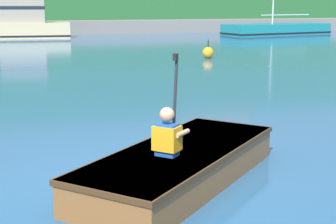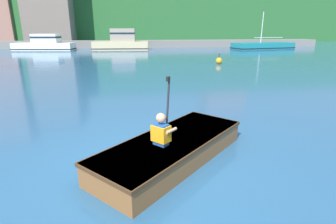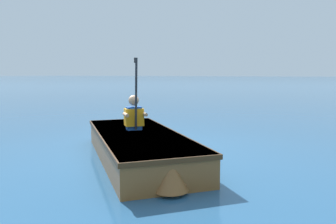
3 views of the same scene
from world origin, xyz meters
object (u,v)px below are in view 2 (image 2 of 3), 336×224
at_px(moored_boat_dock_center_near, 45,44).
at_px(channel_buoy, 219,61).
at_px(rowboat_foreground, 174,147).
at_px(moored_boat_dock_west_inner, 263,46).
at_px(person_paddler, 161,130).
at_px(moored_boat_dock_west_end, 122,42).

relative_size(moored_boat_dock_center_near, channel_buoy, 9.64).
distance_m(moored_boat_dock_center_near, rowboat_foreground, 30.38).
height_order(moored_boat_dock_west_inner, person_paddler, moored_boat_dock_west_inner).
relative_size(moored_boat_dock_center_near, rowboat_foreground, 2.19).
relative_size(moored_boat_dock_west_end, channel_buoy, 9.14).
xyz_separation_m(moored_boat_dock_west_inner, rowboat_foreground, (-15.98, -26.79, -0.10)).
distance_m(moored_boat_dock_west_inner, rowboat_foreground, 31.20).
height_order(moored_boat_dock_west_inner, moored_boat_dock_center_near, moored_boat_dock_west_inner).
distance_m(moored_boat_dock_west_end, rowboat_foreground, 27.94).
bearing_deg(person_paddler, moored_boat_dock_west_inner, 59.01).
distance_m(moored_boat_dock_west_end, channel_buoy, 16.11).
height_order(moored_boat_dock_west_end, channel_buoy, moored_boat_dock_west_end).
bearing_deg(moored_boat_dock_west_inner, moored_boat_dock_center_near, 175.87).
xyz_separation_m(moored_boat_dock_west_inner, channel_buoy, (-10.41, -13.47, -0.12)).
height_order(moored_boat_dock_west_inner, channel_buoy, moored_boat_dock_west_inner).
distance_m(moored_boat_dock_west_inner, moored_boat_dock_center_near, 26.08).
height_order(moored_boat_dock_west_end, person_paddler, moored_boat_dock_west_end).
xyz_separation_m(moored_boat_dock_west_inner, moored_boat_dock_center_near, (-26.01, 1.88, 0.33)).
distance_m(moored_boat_dock_west_end, moored_boat_dock_center_near, 8.81).
relative_size(moored_boat_dock_west_end, rowboat_foreground, 2.07).
height_order(moored_boat_dock_west_end, moored_boat_dock_center_near, moored_boat_dock_west_end).
bearing_deg(rowboat_foreground, moored_boat_dock_west_end, 92.59).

